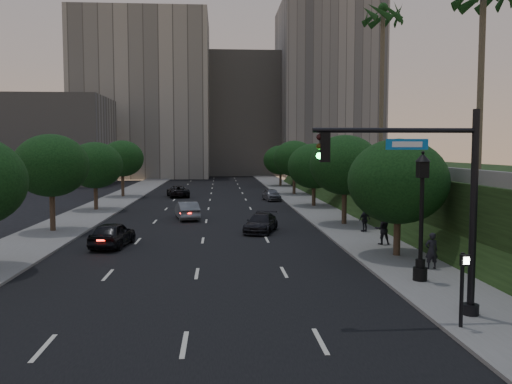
{
  "coord_description": "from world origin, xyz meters",
  "views": [
    {
      "loc": [
        1.04,
        -19.44,
        5.7
      ],
      "look_at": [
        2.83,
        6.85,
        3.6
      ],
      "focal_mm": 38.0,
      "sensor_mm": 36.0,
      "label": 1
    }
  ],
  "objects": [
    {
      "name": "tree_right_e",
      "position": [
        10.3,
        62.0,
        4.02
      ],
      "size": [
        5.2,
        5.2,
        6.24
      ],
      "color": "#38281C",
      "rests_on": "ground"
    },
    {
      "name": "parapet_wall",
      "position": [
        13.5,
        28.0,
        4.35
      ],
      "size": [
        0.35,
        90.0,
        0.7
      ],
      "primitive_type": "cube",
      "color": "slate",
      "rests_on": "embankment"
    },
    {
      "name": "pedestrian_a",
      "position": [
        10.84,
        4.71,
        1.0
      ],
      "size": [
        0.63,
        0.43,
        1.69
      ],
      "primitive_type": "imported",
      "rotation": [
        0.0,
        0.0,
        3.18
      ],
      "color": "black",
      "rests_on": "sidewalk_right"
    },
    {
      "name": "tree_left_c",
      "position": [
        -10.3,
        31.0,
        4.21
      ],
      "size": [
        5.0,
        5.0,
        6.34
      ],
      "color": "#38281C",
      "rests_on": "ground"
    },
    {
      "name": "tree_right_a",
      "position": [
        10.3,
        8.0,
        4.02
      ],
      "size": [
        5.2,
        5.2,
        6.24
      ],
      "color": "#38281C",
      "rests_on": "ground"
    },
    {
      "name": "tree_left_d",
      "position": [
        -10.3,
        45.0,
        4.58
      ],
      "size": [
        5.0,
        5.0,
        6.71
      ],
      "color": "#38281C",
      "rests_on": "ground"
    },
    {
      "name": "office_block_left",
      "position": [
        -14.0,
        92.0,
        16.0
      ],
      "size": [
        26.0,
        20.0,
        32.0
      ],
      "primitive_type": "cube",
      "color": "gray",
      "rests_on": "ground"
    },
    {
      "name": "pedestrian_b",
      "position": [
        10.51,
        11.22,
        1.05
      ],
      "size": [
        0.88,
        0.69,
        1.79
      ],
      "primitive_type": "imported",
      "rotation": [
        0.0,
        0.0,
        3.15
      ],
      "color": "black",
      "rests_on": "sidewalk_right"
    },
    {
      "name": "sidewalk_left",
      "position": [
        -10.25,
        30.0,
        0.07
      ],
      "size": [
        4.5,
        140.0,
        0.15
      ],
      "primitive_type": "cube",
      "color": "slate",
      "rests_on": "ground"
    },
    {
      "name": "office_block_mid",
      "position": [
        6.0,
        102.0,
        13.0
      ],
      "size": [
        22.0,
        18.0,
        26.0
      ],
      "primitive_type": "cube",
      "color": "gray",
      "rests_on": "ground"
    },
    {
      "name": "sedan_mid_left",
      "position": [
        -1.58,
        24.36,
        0.73
      ],
      "size": [
        2.36,
        4.64,
        1.46
      ],
      "primitive_type": "imported",
      "rotation": [
        0.0,
        0.0,
        3.33
      ],
      "color": "slate",
      "rests_on": "ground"
    },
    {
      "name": "traffic_signal_mast",
      "position": [
        8.35,
        -2.17,
        3.67
      ],
      "size": [
        5.68,
        0.56,
        7.0
      ],
      "color": "black",
      "rests_on": "ground"
    },
    {
      "name": "pedestrian_c",
      "position": [
        10.78,
        16.07,
        0.96
      ],
      "size": [
        1.02,
        0.81,
        1.62
      ],
      "primitive_type": "imported",
      "rotation": [
        0.0,
        0.0,
        3.65
      ],
      "color": "black",
      "rests_on": "sidewalk_right"
    },
    {
      "name": "tree_right_c",
      "position": [
        10.3,
        33.0,
        4.02
      ],
      "size": [
        5.2,
        5.2,
        6.24
      ],
      "color": "#38281C",
      "rests_on": "ground"
    },
    {
      "name": "sedan_far_right",
      "position": [
        6.79,
        39.78,
        0.67
      ],
      "size": [
        2.07,
        4.11,
        1.34
      ],
      "primitive_type": "imported",
      "rotation": [
        0.0,
        0.0,
        0.13
      ],
      "color": "#5A5C62",
      "rests_on": "ground"
    },
    {
      "name": "palm_far",
      "position": [
        16.0,
        30.0,
        17.64
      ],
      "size": [
        3.2,
        3.2,
        15.5
      ],
      "color": "#4C4233",
      "rests_on": "embankment"
    },
    {
      "name": "tree_right_d",
      "position": [
        10.3,
        47.0,
        4.52
      ],
      "size": [
        5.2,
        5.2,
        6.74
      ],
      "color": "#38281C",
      "rests_on": "ground"
    },
    {
      "name": "office_block_right",
      "position": [
        24.0,
        96.0,
        18.0
      ],
      "size": [
        20.0,
        22.0,
        36.0
      ],
      "primitive_type": "cube",
      "color": "gray",
      "rests_on": "ground"
    },
    {
      "name": "office_block_filler",
      "position": [
        -26.0,
        70.0,
        7.0
      ],
      "size": [
        18.0,
        16.0,
        14.0
      ],
      "primitive_type": "cube",
      "color": "gray",
      "rests_on": "ground"
    },
    {
      "name": "sedan_near_right",
      "position": [
        3.88,
        17.17,
        0.64
      ],
      "size": [
        2.95,
        4.72,
        1.28
      ],
      "primitive_type": "imported",
      "rotation": [
        0.0,
        0.0,
        -0.28
      ],
      "color": "black",
      "rests_on": "ground"
    },
    {
      "name": "sedan_near_left",
      "position": [
        -5.17,
        12.22,
        0.75
      ],
      "size": [
        2.32,
        4.57,
        1.49
      ],
      "primitive_type": "imported",
      "rotation": [
        0.0,
        0.0,
        3.01
      ],
      "color": "black",
      "rests_on": "ground"
    },
    {
      "name": "street_lamp",
      "position": [
        9.5,
        2.58,
        2.63
      ],
      "size": [
        0.64,
        0.64,
        5.62
      ],
      "color": "black",
      "rests_on": "ground"
    },
    {
      "name": "tree_left_b",
      "position": [
        -10.3,
        18.0,
        4.58
      ],
      "size": [
        5.0,
        5.0,
        6.71
      ],
      "color": "#38281C",
      "rests_on": "ground"
    },
    {
      "name": "sedan_far_left",
      "position": [
        -3.85,
        44.92,
        0.69
      ],
      "size": [
        3.21,
        5.29,
        1.37
      ],
      "primitive_type": "imported",
      "rotation": [
        0.0,
        0.0,
        3.34
      ],
      "color": "black",
      "rests_on": "ground"
    },
    {
      "name": "embankment",
      "position": [
        22.0,
        28.0,
        2.0
      ],
      "size": [
        18.0,
        90.0,
        4.0
      ],
      "primitive_type": "cube",
      "color": "black",
      "rests_on": "ground"
    },
    {
      "name": "ground",
      "position": [
        0.0,
        0.0,
        0.0
      ],
      "size": [
        160.0,
        160.0,
        0.0
      ],
      "primitive_type": "plane",
      "color": "black",
      "rests_on": "ground"
    },
    {
      "name": "tree_right_b",
      "position": [
        10.3,
        20.0,
        4.52
      ],
      "size": [
        5.2,
        5.2,
        6.74
      ],
      "color": "#38281C",
      "rests_on": "ground"
    },
    {
      "name": "pedestrian_signal",
      "position": [
        8.55,
        -3.44,
        1.57
      ],
      "size": [
        0.3,
        0.33,
        2.5
      ],
      "color": "black",
      "rests_on": "ground"
    },
    {
      "name": "road_surface",
      "position": [
        0.0,
        30.0,
        0.01
      ],
      "size": [
        16.0,
        140.0,
        0.02
      ],
      "primitive_type": "cube",
      "color": "black",
      "rests_on": "ground"
    },
    {
      "name": "sidewalk_right",
      "position": [
        10.25,
        30.0,
        0.07
      ],
      "size": [
        4.5,
        140.0,
        0.15
      ],
      "primitive_type": "cube",
      "color": "slate",
      "rests_on": "ground"
    }
  ]
}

